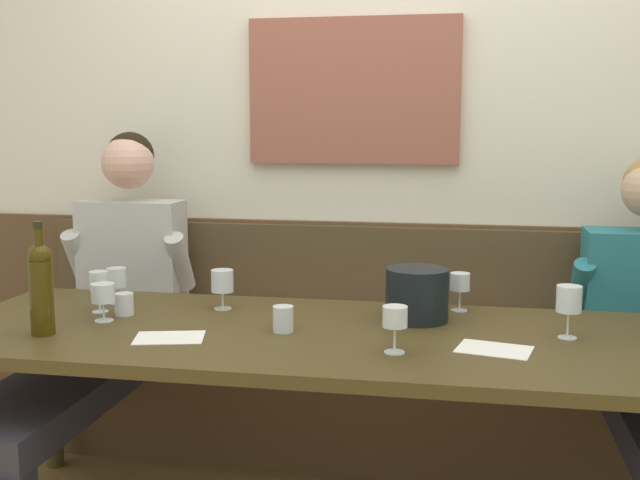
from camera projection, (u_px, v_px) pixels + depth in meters
The scene contains 18 objects.
room_wall_back at pixel (382, 117), 3.29m from camera, with size 6.80×0.12×2.80m.
wood_wainscot_panel at pixel (379, 331), 3.38m from camera, with size 6.80×0.03×0.95m, color brown.
wall_bench at pixel (373, 390), 3.20m from camera, with size 2.94×0.42×0.94m.
dining_table at pixel (347, 352), 2.45m from camera, with size 2.64×0.89×0.72m.
person_center_left_seat at pixel (93, 317), 2.96m from camera, with size 0.54×1.33×1.34m.
ice_bucket at pixel (417, 294), 2.58m from camera, with size 0.21×0.21×0.18m, color black.
wine_bottle_green_tall at pixel (41, 286), 2.40m from camera, with size 0.07×0.07×0.36m.
wine_glass_by_bottle at pixel (395, 318), 2.21m from camera, with size 0.07×0.07×0.14m.
wine_glass_right_end at pixel (460, 283), 2.71m from camera, with size 0.07×0.07×0.14m.
wine_glass_center_front at pixel (99, 283), 2.69m from camera, with size 0.07×0.07×0.15m.
wine_glass_center_rear at pixel (222, 283), 2.74m from camera, with size 0.08×0.08×0.14m.
wine_glass_mid_right at pixel (569, 300), 2.36m from camera, with size 0.08×0.08×0.16m.
wine_glass_near_bucket at pixel (103, 294), 2.57m from camera, with size 0.08×0.08×0.13m.
wine_glass_mid_left at pixel (117, 280), 2.83m from camera, with size 0.07×0.07×0.13m.
water_tumbler_right at pixel (283, 319), 2.45m from camera, with size 0.07×0.07×0.08m, color silver.
water_tumbler_left at pixel (124, 304), 2.66m from camera, with size 0.06×0.06×0.08m, color silver.
tasting_sheet_left_guest at pixel (494, 349), 2.26m from camera, with size 0.21×0.15×0.00m, color white.
tasting_sheet_right_guest at pixel (169, 338), 2.38m from camera, with size 0.21×0.15×0.00m, color white.
Camera 1 is at (0.36, -2.23, 1.38)m, focal length 43.50 mm.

